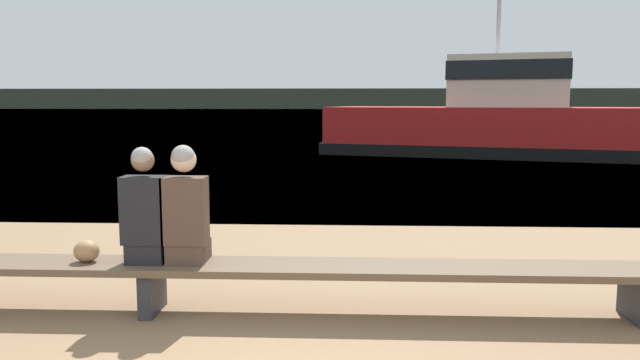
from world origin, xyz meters
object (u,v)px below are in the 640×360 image
object	(u,v)px
person_right	(186,210)
shopping_bag	(87,251)
person_left	(145,213)
tugboat_red	(493,124)
bench_main	(152,270)

from	to	relation	value
person_right	shopping_bag	xyz separation A→B (m)	(-0.89, 0.00, -0.37)
person_left	person_right	size ratio (longest dim) A/B	0.98
shopping_bag	tugboat_red	size ratio (longest dim) A/B	0.02
person_right	tugboat_red	xyz separation A→B (m)	(6.30, 16.21, 0.15)
bench_main	person_left	world-z (taller)	person_left
person_left	tugboat_red	size ratio (longest dim) A/B	0.09
bench_main	shopping_bag	bearing A→B (deg)	180.00
shopping_bag	tugboat_red	world-z (taller)	tugboat_red
person_right	shopping_bag	size ratio (longest dim) A/B	4.66
person_left	tugboat_red	world-z (taller)	tugboat_red
bench_main	tugboat_red	xyz separation A→B (m)	(6.62, 16.21, 0.68)
bench_main	person_left	distance (m)	0.51
bench_main	tugboat_red	distance (m)	17.52
person_left	shopping_bag	distance (m)	0.64
bench_main	person_left	size ratio (longest dim) A/B	8.79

